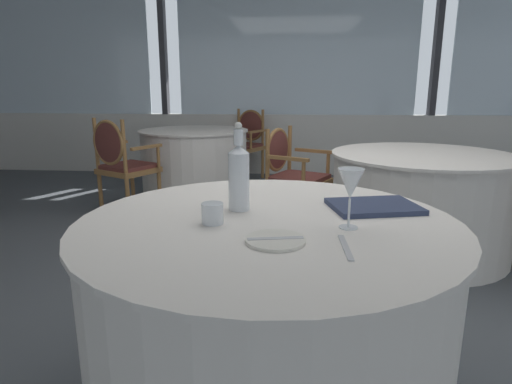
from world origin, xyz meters
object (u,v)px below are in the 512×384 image
Objects in this scene: water_tumbler at (212,213)px; water_bottle at (239,175)px; wine_glass at (351,185)px; dining_chair_0_0 at (121,159)px; dining_chair_0_1 at (246,139)px; side_plate at (275,240)px; dining_chair_2_1 at (291,170)px; menu_book at (374,206)px.

water_bottle is at bearing 68.31° from water_tumbler.
dining_chair_0_0 is at bearing 125.90° from wine_glass.
dining_chair_0_0 is 2.10m from dining_chair_0_1.
side_plate is 2.50× the size of water_tumbler.
wine_glass reaches higher than side_plate.
dining_chair_0_1 reaches higher than side_plate.
wine_glass is at bearing -115.23° from dining_chair_0_0.
water_bottle is at bearing 114.05° from side_plate.
dining_chair_0_1 is at bearing 95.55° from water_bottle.
dining_chair_0_1 reaches higher than water_tumbler.
side_plate is 0.56× the size of water_bottle.
dining_chair_2_1 reaches higher than water_tumbler.
water_bottle reaches higher than dining_chair_2_1.
dining_chair_0_1 is at bearing 100.40° from wine_glass.
menu_book is 2.99m from dining_chair_0_0.
wine_glass is 0.22× the size of dining_chair_0_1.
water_bottle is 2.10m from dining_chair_2_1.
dining_chair_0_0 is at bearing 118.39° from water_tumbler.
water_tumbler is at bearing 33.25° from dining_chair_0_1.
wine_glass is 0.31m from menu_book.
water_tumbler is 2.84m from dining_chair_0_0.
wine_glass is (0.24, 0.15, 0.14)m from side_plate.
dining_chair_2_1 is at bearing 88.73° from side_plate.
dining_chair_2_1 is (-0.19, 2.25, -0.38)m from wine_glass.
menu_book is (0.52, 0.05, -0.13)m from water_bottle.
water_tumbler is at bearing -111.69° from water_bottle.
menu_book is (0.60, 0.23, -0.03)m from water_tumbler.
water_tumbler is 0.09× the size of dining_chair_2_1.
dining_chair_0_0 is (-1.94, 2.26, -0.21)m from menu_book.
side_plate is 0.20× the size of dining_chair_0_1.
water_bottle is 4.47× the size of water_tumbler.
wine_glass is (0.39, -0.19, 0.01)m from water_bottle.
dining_chair_2_1 is (1.63, -0.25, -0.03)m from dining_chair_0_0.
dining_chair_0_0 is 1.00× the size of dining_chair_0_1.
side_plate is 0.57× the size of menu_book.
menu_book reaches higher than side_plate.
water_bottle is at bearing 34.42° from dining_chair_0_1.
side_plate is 0.54m from menu_book.
water_tumbler is 2.27m from dining_chair_2_1.
water_tumbler is 0.64m from menu_book.
side_plate is at bearing -65.95° from water_bottle.
side_plate is 0.40m from water_bottle.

